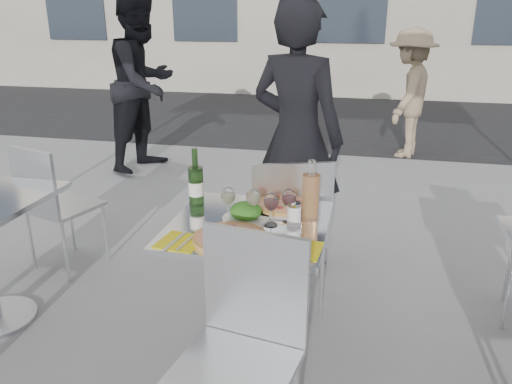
% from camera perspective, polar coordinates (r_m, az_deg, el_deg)
% --- Properties ---
extents(ground, '(80.00, 80.00, 0.00)m').
position_cam_1_polar(ground, '(2.70, -0.75, -18.36)').
color(ground, slate).
extents(street_asphalt, '(24.00, 5.00, 0.00)m').
position_cam_1_polar(street_asphalt, '(8.73, 9.42, 8.55)').
color(street_asphalt, black).
rests_on(street_asphalt, ground).
extents(main_table, '(0.72, 0.72, 0.75)m').
position_cam_1_polar(main_table, '(2.40, -0.81, -8.19)').
color(main_table, '#B7BABF').
rests_on(main_table, ground).
extents(chair_far, '(0.55, 0.56, 0.94)m').
position_cam_1_polar(chair_far, '(2.78, 3.72, -3.66)').
color(chair_far, silver).
rests_on(chair_far, ground).
extents(chair_near, '(0.48, 0.49, 0.92)m').
position_cam_1_polar(chair_near, '(1.91, -1.44, -16.11)').
color(chair_near, silver).
rests_on(chair_near, ground).
extents(side_chair_lfar, '(0.50, 0.51, 0.88)m').
position_cam_1_polar(side_chair_lfar, '(3.52, -22.35, -0.75)').
color(side_chair_lfar, silver).
rests_on(side_chair_lfar, ground).
extents(woman_diner, '(0.75, 0.62, 1.78)m').
position_cam_1_polar(woman_diner, '(3.31, 4.67, 6.16)').
color(woman_diner, black).
rests_on(woman_diner, ground).
extents(pedestrian_a, '(0.92, 1.07, 1.89)m').
position_cam_1_polar(pedestrian_a, '(5.66, -12.72, 12.01)').
color(pedestrian_a, black).
rests_on(pedestrian_a, ground).
extents(pedestrian_b, '(0.80, 1.10, 1.52)m').
position_cam_1_polar(pedestrian_b, '(6.31, 17.10, 10.69)').
color(pedestrian_b, '#8C775A').
rests_on(pedestrian_b, ground).
extents(pizza_near, '(0.33, 0.33, 0.02)m').
position_cam_1_polar(pizza_near, '(2.14, -2.94, -5.24)').
color(pizza_near, tan).
rests_on(pizza_near, main_table).
extents(pizza_far, '(0.31, 0.31, 0.03)m').
position_cam_1_polar(pizza_far, '(2.48, 2.92, -1.54)').
color(pizza_far, white).
rests_on(pizza_far, main_table).
extents(salad_plate, '(0.22, 0.22, 0.09)m').
position_cam_1_polar(salad_plate, '(2.33, -1.16, -2.37)').
color(salad_plate, white).
rests_on(salad_plate, main_table).
extents(wine_bottle, '(0.07, 0.08, 0.29)m').
position_cam_1_polar(wine_bottle, '(2.50, -6.89, 0.93)').
color(wine_bottle, '#2B5821').
rests_on(wine_bottle, main_table).
extents(carafe, '(0.08, 0.08, 0.29)m').
position_cam_1_polar(carafe, '(2.32, 6.26, -0.43)').
color(carafe, tan).
rests_on(carafe, main_table).
extents(sugar_shaker, '(0.06, 0.06, 0.11)m').
position_cam_1_polar(sugar_shaker, '(2.28, 4.38, -2.51)').
color(sugar_shaker, white).
rests_on(sugar_shaker, main_table).
extents(wineglass_white_a, '(0.07, 0.07, 0.16)m').
position_cam_1_polar(wineglass_white_a, '(2.32, -3.21, -0.55)').
color(wineglass_white_a, white).
rests_on(wineglass_white_a, main_table).
extents(wineglass_white_b, '(0.07, 0.07, 0.16)m').
position_cam_1_polar(wineglass_white_b, '(2.30, -0.32, -0.74)').
color(wineglass_white_b, white).
rests_on(wineglass_white_b, main_table).
extents(wineglass_red_a, '(0.07, 0.07, 0.16)m').
position_cam_1_polar(wineglass_red_a, '(2.25, 1.74, -1.25)').
color(wineglass_red_a, white).
rests_on(wineglass_red_a, main_table).
extents(wineglass_red_b, '(0.07, 0.07, 0.16)m').
position_cam_1_polar(wineglass_red_b, '(2.30, 3.80, -0.78)').
color(wineglass_red_b, white).
rests_on(wineglass_red_b, main_table).
extents(napkin_left, '(0.20, 0.20, 0.01)m').
position_cam_1_polar(napkin_left, '(2.15, -8.65, -5.61)').
color(napkin_left, '#D4C912').
rests_on(napkin_left, main_table).
extents(napkin_right, '(0.19, 0.20, 0.01)m').
position_cam_1_polar(napkin_right, '(2.07, 4.93, -6.46)').
color(napkin_right, '#D4C912').
rests_on(napkin_right, main_table).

